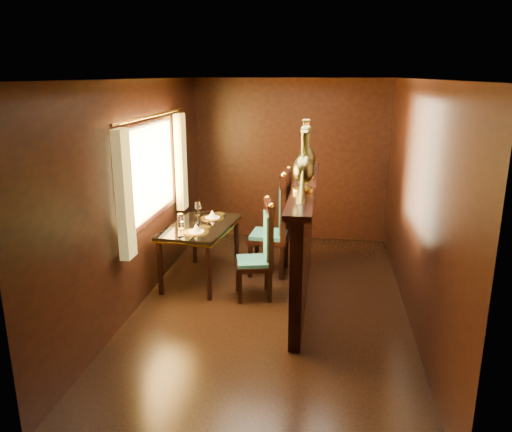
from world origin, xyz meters
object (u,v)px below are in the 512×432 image
object	(u,v)px
dining_table	(200,230)
peacock_left	(304,157)
peacock_right	(307,148)
chair_left	(263,247)
chair_right	(279,220)

from	to	relation	value
dining_table	peacock_left	xyz separation A→B (m)	(1.31, -0.70, 1.07)
peacock_right	chair_left	bearing A→B (deg)	-133.99
chair_right	dining_table	bearing A→B (deg)	-156.46
peacock_left	dining_table	bearing A→B (deg)	151.99
chair_left	chair_right	world-z (taller)	chair_right
dining_table	chair_left	size ratio (longest dim) A/B	1.10
chair_right	peacock_right	size ratio (longest dim) A/B	2.01
chair_right	peacock_left	xyz separation A→B (m)	(0.35, -1.05, 1.00)
chair_left	peacock_left	distance (m)	1.24
peacock_left	chair_left	bearing A→B (deg)	146.52
peacock_left	peacock_right	xyz separation A→B (m)	(0.00, 0.78, -0.02)
chair_left	chair_right	xyz separation A→B (m)	(0.11, 0.74, 0.11)
dining_table	peacock_left	size ratio (longest dim) A/B	1.78
chair_right	peacock_right	bearing A→B (deg)	-33.88
peacock_left	peacock_right	world-z (taller)	peacock_left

